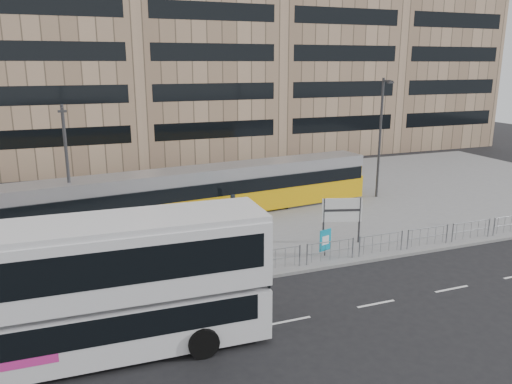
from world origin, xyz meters
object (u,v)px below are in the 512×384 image
object	(u,v)px
double_decker_bus	(90,286)
pedestrian	(234,209)
ad_panel	(325,240)
lamp_post_east	(381,134)
station_sign	(342,212)
traffic_light_west	(143,240)
tram	(180,195)
lamp_post_west	(68,166)

from	to	relation	value
double_decker_bus	pedestrian	distance (m)	14.85
ad_panel	pedestrian	bearing A→B (deg)	95.77
pedestrian	lamp_post_east	xyz separation A→B (m)	(12.01, 2.26, 3.78)
station_sign	pedestrian	distance (m)	7.03
pedestrian	traffic_light_west	world-z (taller)	traffic_light_west
double_decker_bus	ad_panel	bearing A→B (deg)	24.74
traffic_light_west	ad_panel	bearing A→B (deg)	-5.58
pedestrian	lamp_post_east	bearing A→B (deg)	-73.72
tram	ad_panel	bearing A→B (deg)	-63.90
pedestrian	lamp_post_west	xyz separation A→B (m)	(-9.35, 0.89, 3.20)
tram	lamp_post_west	world-z (taller)	lamp_post_west
traffic_light_west	station_sign	bearing A→B (deg)	2.00
double_decker_bus	station_sign	distance (m)	14.90
lamp_post_west	station_sign	bearing A→B (deg)	-24.33
station_sign	traffic_light_west	xyz separation A→B (m)	(-10.91, -1.12, 0.21)
tram	lamp_post_west	bearing A→B (deg)	-177.29
ad_panel	lamp_post_east	distance (m)	13.52
station_sign	ad_panel	xyz separation A→B (m)	(-1.75, -1.39, -0.94)
double_decker_bus	tram	bearing A→B (deg)	67.85
lamp_post_east	ad_panel	bearing A→B (deg)	-135.87
pedestrian	tram	bearing A→B (deg)	61.66
double_decker_bus	ad_panel	xyz separation A→B (m)	(11.69, 4.98, -1.63)
double_decker_bus	lamp_post_east	xyz separation A→B (m)	(20.98, 14.00, 2.27)
ad_panel	tram	bearing A→B (deg)	106.73
lamp_post_east	traffic_light_west	bearing A→B (deg)	-154.66
station_sign	traffic_light_west	size ratio (longest dim) A/B	0.82
ad_panel	pedestrian	xyz separation A→B (m)	(-2.72, 6.75, 0.11)
tram	ad_panel	distance (m)	10.42
lamp_post_west	lamp_post_east	xyz separation A→B (m)	(21.36, 1.37, 0.58)
lamp_post_west	ad_panel	bearing A→B (deg)	-32.35
tram	lamp_post_east	world-z (taller)	lamp_post_east
ad_panel	traffic_light_west	xyz separation A→B (m)	(-9.16, 0.28, 1.15)
pedestrian	ad_panel	bearing A→B (deg)	-152.43
pedestrian	lamp_post_west	size ratio (longest dim) A/B	0.25
ad_panel	lamp_post_east	size ratio (longest dim) A/B	0.16
pedestrian	lamp_post_east	world-z (taller)	lamp_post_east
station_sign	lamp_post_west	bearing A→B (deg)	172.70
double_decker_bus	tram	xyz separation A→B (m)	(6.05, 13.71, -0.84)
pedestrian	lamp_post_west	distance (m)	9.92
ad_panel	traffic_light_west	distance (m)	9.23
station_sign	pedestrian	bearing A→B (deg)	146.89
station_sign	lamp_post_west	world-z (taller)	lamp_post_west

